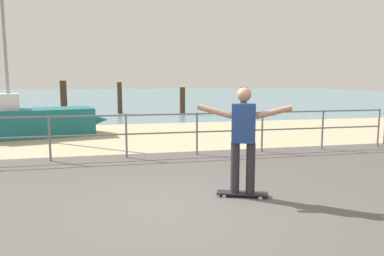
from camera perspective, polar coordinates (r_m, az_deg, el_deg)
ground_plane at (r=4.54m, az=2.67°, el=-16.63°), size 24.00×10.00×0.04m
beach_strip at (r=12.19m, az=-7.07°, el=-1.16°), size 24.00×6.00×0.04m
sea_surface at (r=40.05m, az=-10.77°, el=4.93°), size 72.00×50.00×0.04m
railing_fence at (r=8.68m, az=-10.16°, el=-0.13°), size 13.57×0.05×1.05m
sailboat at (r=12.77m, az=-24.30°, el=0.96°), size 5.07×2.33×4.41m
skateboard at (r=5.95m, az=7.79°, el=-10.01°), size 0.82×0.47×0.08m
skateboarder at (r=5.73m, az=7.97°, el=-0.93°), size 1.38×0.60×1.65m
groyne_post_1 at (r=22.49m, az=-19.28°, el=4.75°), size 0.38×0.38×1.73m
groyne_post_2 at (r=19.77m, az=-11.13°, el=4.58°), size 0.25×0.25×1.67m
groyne_post_3 at (r=18.86m, az=-1.50°, el=4.19°), size 0.28×0.28×1.41m
groyne_post_4 at (r=19.24m, az=7.96°, el=4.19°), size 0.34×0.34×1.41m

